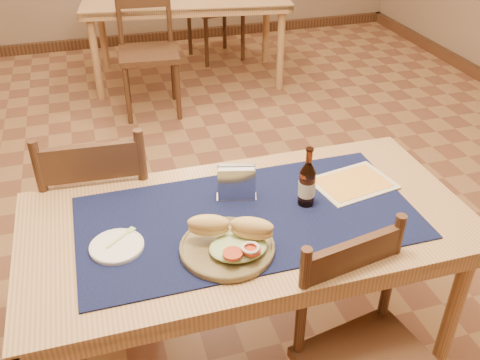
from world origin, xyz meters
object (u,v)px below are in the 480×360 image
object	(u,v)px
sandwich_plate	(230,243)
chair_main_near	(368,360)
main_table	(248,236)
back_table	(186,5)
napkin_holder	(237,184)
chair_main_far	(103,212)
beer_bottle	(307,184)

from	to	relation	value
sandwich_plate	chair_main_near	bearing A→B (deg)	-41.16
main_table	back_table	size ratio (longest dim) A/B	0.88
chair_main_near	napkin_holder	xyz separation A→B (m)	(-0.27, 0.61, 0.35)
chair_main_far	chair_main_near	bearing A→B (deg)	-53.23
chair_main_near	napkin_holder	world-z (taller)	chair_main_near
main_table	beer_bottle	xyz separation A→B (m)	(0.23, 0.02, 0.17)
chair_main_far	napkin_holder	xyz separation A→B (m)	(0.50, -0.41, 0.32)
main_table	back_table	bearing A→B (deg)	82.43
back_table	sandwich_plate	xyz separation A→B (m)	(-0.53, -3.31, 0.12)
chair_main_far	beer_bottle	size ratio (longest dim) A/B	4.13
beer_bottle	main_table	bearing A→B (deg)	-175.50
beer_bottle	napkin_holder	size ratio (longest dim) A/B	1.48
main_table	chair_main_near	world-z (taller)	chair_main_near
main_table	beer_bottle	world-z (taller)	beer_bottle
chair_main_near	back_table	bearing A→B (deg)	87.54
main_table	back_table	xyz separation A→B (m)	(0.42, 3.15, 0.00)
napkin_holder	chair_main_far	bearing A→B (deg)	140.47
main_table	sandwich_plate	distance (m)	0.23
chair_main_near	beer_bottle	xyz separation A→B (m)	(-0.03, 0.50, 0.38)
chair_main_near	main_table	bearing A→B (deg)	118.42
main_table	napkin_holder	bearing A→B (deg)	92.26
back_table	beer_bottle	world-z (taller)	beer_bottle
main_table	chair_main_far	distance (m)	0.76
sandwich_plate	chair_main_far	bearing A→B (deg)	119.36
main_table	napkin_holder	xyz separation A→B (m)	(-0.01, 0.13, 0.15)
back_table	napkin_holder	xyz separation A→B (m)	(-0.42, -3.02, 0.15)
back_table	beer_bottle	xyz separation A→B (m)	(-0.19, -3.13, 0.17)
sandwich_plate	main_table	bearing A→B (deg)	55.39
chair_main_far	beer_bottle	bearing A→B (deg)	-35.47
chair_main_far	back_table	bearing A→B (deg)	70.55
sandwich_plate	beer_bottle	bearing A→B (deg)	27.65
chair_main_far	napkin_holder	bearing A→B (deg)	-39.53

